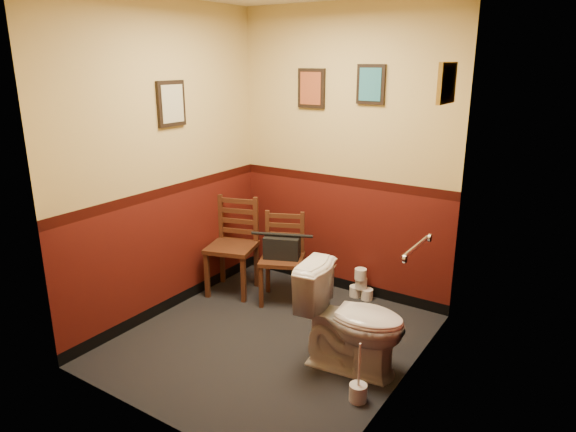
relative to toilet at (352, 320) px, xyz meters
The scene contains 16 objects.
floor 0.82m from the toilet, behind, with size 2.20×2.40×0.00m, color black.
wall_back 1.70m from the toilet, 121.00° to the left, with size 2.20×2.70×0.00m, color #4B120D.
wall_front 1.70m from the toilet, 120.93° to the right, with size 2.20×2.70×0.00m, color #4B120D.
wall_left 2.06m from the toilet, behind, with size 2.40×2.70×0.00m, color #4B120D.
wall_right 1.03m from the toilet, ahead, with size 2.40×2.70×0.00m, color #4B120D.
grab_bar 0.71m from the toilet, 35.40° to the left, with size 0.05×0.56×0.06m.
framed_print_back_a 2.23m from the toilet, 132.25° to the left, with size 0.28×0.04×0.36m.
framed_print_back_b 2.05m from the toilet, 111.75° to the left, with size 0.26×0.04×0.34m.
framed_print_left 2.32m from the toilet, behind, with size 0.04×0.30×0.38m.
framed_print_right 1.80m from the toilet, 59.00° to the left, with size 0.04×0.34×0.28m.
toilet is the anchor object (origin of this frame).
toilet_brush 0.51m from the toilet, 56.03° to the right, with size 0.12×0.12×0.43m.
chair_left 1.69m from the toilet, 159.60° to the left, with size 0.54×0.54×0.93m.
chair_right 1.26m from the toilet, 147.38° to the left, with size 0.52×0.52×0.84m.
handbag 1.24m from the toilet, 148.33° to the left, with size 0.37×0.28×0.24m.
tp_stack 1.22m from the toilet, 111.87° to the left, with size 0.24×0.14×0.31m.
Camera 1 is at (2.16, -3.05, 2.20)m, focal length 32.00 mm.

